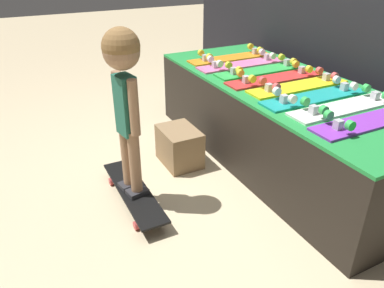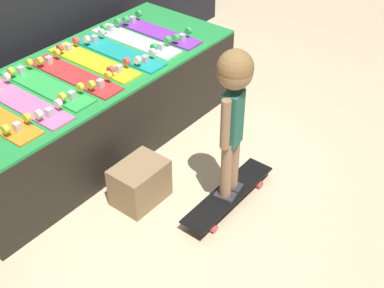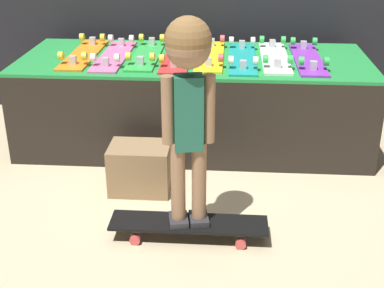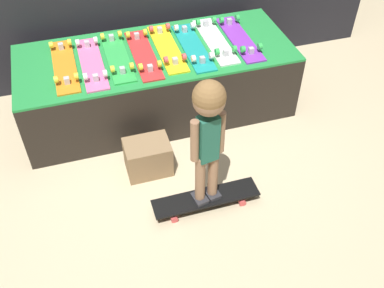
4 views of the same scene
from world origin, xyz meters
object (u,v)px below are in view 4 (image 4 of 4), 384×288
Objects in this scene: skateboard_purple_on_rack at (240,38)px; skateboard_pink_on_rack at (92,62)px; skateboard_teal_on_rack at (193,46)px; skateboard_on_floor at (206,199)px; skateboard_red_on_rack at (143,54)px; child at (208,123)px; skateboard_orange_on_rack at (64,65)px; skateboard_white_on_rack at (215,40)px; storage_box at (148,157)px; skateboard_green_on_rack at (117,56)px; skateboard_yellow_on_rack at (167,47)px.

skateboard_pink_on_rack is at bearing -179.39° from skateboard_purple_on_rack.
skateboard_teal_on_rack and skateboard_purple_on_rack have the same top height.
skateboard_pink_on_rack is at bearing 116.53° from skateboard_on_floor.
skateboard_red_on_rack is at bearing 0.87° from skateboard_pink_on_rack.
skateboard_red_on_rack is 0.76× the size of child.
skateboard_red_on_rack is at bearing -1.80° from skateboard_orange_on_rack.
skateboard_on_floor is (-0.68, -1.19, -0.54)m from skateboard_purple_on_rack.
skateboard_red_on_rack is 0.85m from skateboard_purple_on_rack.
storage_box is at bearing -136.88° from skateboard_white_on_rack.
skateboard_on_floor is at bearing -56.39° from skateboard_orange_on_rack.
skateboard_green_on_rack is 1.00× the size of skateboard_red_on_rack.
skateboard_teal_on_rack is at bearing -169.03° from skateboard_white_on_rack.
skateboard_orange_on_rack is at bearing 123.61° from skateboard_on_floor.
skateboard_teal_on_rack is 0.42m from skateboard_purple_on_rack.
skateboard_red_on_rack is 1.31m from skateboard_on_floor.
skateboard_pink_on_rack is 0.89m from storage_box.
skateboard_white_on_rack is at bearing 3.05° from skateboard_red_on_rack.
skateboard_pink_on_rack is at bearing -177.82° from skateboard_white_on_rack.
skateboard_orange_on_rack and skateboard_teal_on_rack have the same top height.
skateboard_green_on_rack is at bearing 94.35° from storage_box.
skateboard_on_floor is at bearing -72.87° from skateboard_green_on_rack.
skateboard_white_on_rack is 2.23× the size of storage_box.
child reaches higher than skateboard_teal_on_rack.
skateboard_green_on_rack is 0.42m from skateboard_yellow_on_rack.
skateboard_teal_on_rack is at bearing 50.38° from storage_box.
skateboard_green_on_rack is 0.64m from skateboard_teal_on_rack.
skateboard_green_on_rack is 1.28m from child.
skateboard_red_on_rack is 2.23× the size of storage_box.
skateboard_on_floor is at bearing -102.54° from skateboard_teal_on_rack.
skateboard_red_on_rack is 1.00× the size of skateboard_yellow_on_rack.
skateboard_red_on_rack and skateboard_teal_on_rack have the same top height.
skateboard_orange_on_rack is 0.76× the size of child.
skateboard_purple_on_rack is 0.76× the size of child.
skateboard_yellow_on_rack is at bearing 179.24° from skateboard_white_on_rack.
skateboard_purple_on_rack is at bearing -0.50° from skateboard_orange_on_rack.
skateboard_green_on_rack is at bearing 176.33° from skateboard_teal_on_rack.
skateboard_green_on_rack is at bearing 178.57° from skateboard_purple_on_rack.
skateboard_red_on_rack reaches higher than storage_box.
skateboard_yellow_on_rack is at bearing 4.14° from skateboard_pink_on_rack.
skateboard_white_on_rack is at bearing 43.12° from storage_box.
child reaches higher than storage_box.
child reaches higher than skateboard_pink_on_rack.
child is (-0.00, 0.00, 0.72)m from skateboard_on_floor.
skateboard_teal_on_rack is 0.98× the size of skateboard_on_floor.
storage_box reaches higher than skateboard_on_floor.
skateboard_yellow_on_rack is 1.33m from skateboard_on_floor.
skateboard_purple_on_rack is at bearing 50.29° from child.
skateboard_yellow_on_rack is at bearing 77.94° from child.
skateboard_orange_on_rack is 0.21m from skateboard_pink_on_rack.
skateboard_pink_on_rack reaches higher than storage_box.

